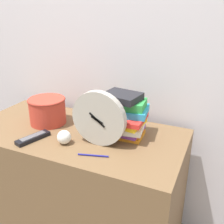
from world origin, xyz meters
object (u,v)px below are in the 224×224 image
at_px(tv_remote, 33,138).
at_px(pen, 93,155).
at_px(crumpled_paper_ball, 64,137).
at_px(basket, 47,110).
at_px(desk_clock, 99,119).
at_px(book_stack, 124,115).

bearing_deg(tv_remote, pen, -2.12).
relative_size(crumpled_paper_ball, pen, 0.50).
bearing_deg(pen, tv_remote, 177.88).
bearing_deg(pen, basket, 152.14).
bearing_deg(pen, desk_clock, 103.07).
relative_size(tv_remote, crumpled_paper_ball, 2.69).
height_order(book_stack, pen, book_stack).
height_order(desk_clock, basket, desk_clock).
xyz_separation_m(desk_clock, basket, (-0.38, 0.10, -0.06)).
distance_m(book_stack, pen, 0.28).
xyz_separation_m(book_stack, crumpled_paper_ball, (-0.23, -0.21, -0.08)).
bearing_deg(desk_clock, crumpled_paper_ball, -157.58).
bearing_deg(basket, crumpled_paper_ball, -37.20).
height_order(tv_remote, pen, tv_remote).
height_order(basket, tv_remote, basket).
relative_size(book_stack, crumpled_paper_ball, 3.73).
bearing_deg(crumpled_paper_ball, basket, 142.80).
bearing_deg(desk_clock, tv_remote, -163.08).
xyz_separation_m(basket, crumpled_paper_ball, (0.22, -0.17, -0.05)).
bearing_deg(pen, book_stack, 78.99).
xyz_separation_m(crumpled_paper_ball, pen, (0.18, -0.05, -0.03)).
xyz_separation_m(basket, pen, (0.41, -0.21, -0.08)).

